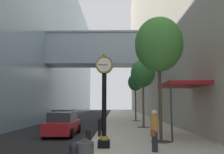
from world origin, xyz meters
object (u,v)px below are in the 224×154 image
Objects in this scene: bollard_fourth at (100,127)px; street_tree_mid_near at (143,74)px; bollard_second at (88,143)px; bollard_sixth at (104,120)px; street_tree_near at (159,45)px; car_blue_near at (64,119)px; street_clock at (104,95)px; bollard_fifth at (102,123)px; street_tree_mid_far at (135,83)px; car_red_mid at (63,124)px; pedestrian_walking at (154,129)px.

bollard_fourth is 0.19× the size of street_tree_mid_near.
bollard_second is at bearing -90.00° from bollard_fourth.
street_tree_near is (3.46, -7.75, 4.78)m from bollard_sixth.
car_blue_near is (-7.14, 0.70, -4.05)m from street_tree_mid_near.
street_tree_near is (3.00, 1.65, 2.90)m from street_clock.
bollard_fifth is at bearing -90.00° from bollard_sixth.
street_clock is 0.65× the size of street_tree_near.
street_tree_mid_far is (-0.00, 7.46, -0.10)m from street_tree_mid_near.
street_clock is 10.80m from car_blue_near.
bollard_second is 5.84m from bollard_fourth.
street_tree_mid_far is at bearing 90.00° from street_tree_near.
bollard_fourth is at bearing -59.53° from car_blue_near.
street_tree_mid_near reaches higher than bollard_second.
street_tree_near reaches higher than street_clock.
street_tree_near is at bearing -90.00° from street_tree_mid_far.
street_clock is 16.97m from street_tree_mid_far.
car_blue_near is (-3.68, 3.33, 0.08)m from bollard_fifth.
street_tree_near is 1.62× the size of car_red_mid.
street_tree_mid_near is 1.05× the size of street_tree_mid_far.
street_tree_mid_near is 7.46m from street_tree_mid_far.
bollard_fifth and bollard_sixth have the same top height.
bollard_fifth is 2.92m from bollard_sixth.
street_tree_mid_far is 1.33× the size of car_red_mid.
bollard_fourth is (-0.46, 3.56, -1.88)m from street_clock.
street_clock is 0.78× the size of street_tree_mid_far.
street_tree_mid_near is (3.46, 2.63, 4.13)m from bollard_fifth.
bollard_fifth is 7.62m from street_tree_near.
bollard_second is 7.64m from car_red_mid.
street_tree_mid_far is 10.59m from car_blue_near.
street_tree_near reaches higher than bollard_fourth.
bollard_second is (-0.46, -2.28, -1.88)m from street_clock.
street_tree_mid_far is (3.46, 10.08, 4.02)m from bollard_fifth.
pedestrian_walking reaches higher than bollard_sixth.
bollard_sixth is 0.26× the size of car_blue_near.
bollard_sixth is at bearing 114.05° from street_tree_near.
bollard_fifth is at bearing -42.17° from car_blue_near.
bollard_sixth is 5.39m from street_tree_mid_near.
street_tree_near is at bearing -48.84° from car_blue_near.
car_red_mid is at bearing 151.89° from street_tree_near.
bollard_fifth is 0.63× the size of pedestrian_walking.
bollard_second is 12.60m from street_tree_mid_near.
bollard_fourth and bollard_sixth have the same top height.
street_tree_mid_near reaches higher than pedestrian_walking.
street_clock is 6.07m from car_red_mid.
bollard_sixth is at bearing -6.37° from car_blue_near.
street_tree_mid_far is (3.46, 7.16, 4.02)m from bollard_sixth.
pedestrian_walking is at bearing -59.13° from bollard_fourth.
bollard_second is 1.00× the size of bollard_fifth.
street_tree_mid_near is (3.00, 9.11, 2.25)m from street_clock.
street_tree_mid_far is at bearing 64.22° from bollard_sixth.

